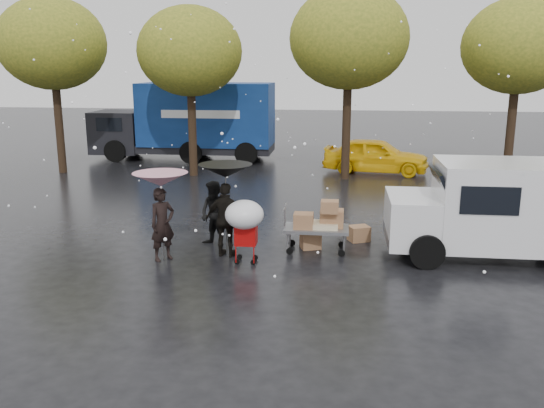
# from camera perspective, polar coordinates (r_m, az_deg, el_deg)

# --- Properties ---
(ground) EXTENTS (90.00, 90.00, 0.00)m
(ground) POSITION_cam_1_polar(r_m,az_deg,el_deg) (13.03, -3.75, -5.64)
(ground) COLOR black
(ground) RESTS_ON ground
(person_pink) EXTENTS (0.70, 0.71, 1.65)m
(person_pink) POSITION_cam_1_polar(r_m,az_deg,el_deg) (13.08, -10.80, -1.99)
(person_pink) COLOR black
(person_pink) RESTS_ON ground
(person_middle) EXTENTS (0.98, 0.92, 1.60)m
(person_middle) POSITION_cam_1_polar(r_m,az_deg,el_deg) (13.88, -5.71, -1.02)
(person_middle) COLOR black
(person_middle) RESTS_ON ground
(person_black) EXTENTS (1.06, 0.58, 1.71)m
(person_black) POSITION_cam_1_polar(r_m,az_deg,el_deg) (13.13, -4.54, -1.60)
(person_black) COLOR black
(person_black) RESTS_ON ground
(umbrella_pink) EXTENTS (1.22, 1.22, 2.00)m
(umbrella_pink) POSITION_cam_1_polar(r_m,az_deg,el_deg) (12.85, -11.00, 2.40)
(umbrella_pink) COLOR #4C4C4C
(umbrella_pink) RESTS_ON ground
(umbrella_black) EXTENTS (1.21, 1.21, 2.14)m
(umbrella_black) POSITION_cam_1_polar(r_m,az_deg,el_deg) (12.88, -4.63, 3.29)
(umbrella_black) COLOR #4C4C4C
(umbrella_black) RESTS_ON ground
(vendor_cart) EXTENTS (1.52, 0.80, 1.27)m
(vendor_cart) POSITION_cam_1_polar(r_m,az_deg,el_deg) (13.49, 4.79, -1.76)
(vendor_cart) COLOR slate
(vendor_cart) RESTS_ON ground
(shopping_cart) EXTENTS (0.84, 0.84, 1.46)m
(shopping_cart) POSITION_cam_1_polar(r_m,az_deg,el_deg) (12.47, -2.73, -1.40)
(shopping_cart) COLOR #B80A0A
(shopping_cart) RESTS_ON ground
(white_van) EXTENTS (4.91, 2.18, 2.20)m
(white_van) POSITION_cam_1_polar(r_m,az_deg,el_deg) (13.94, 22.15, -0.38)
(white_van) COLOR white
(white_van) RESTS_ON ground
(blue_truck) EXTENTS (8.30, 2.60, 3.50)m
(blue_truck) POSITION_cam_1_polar(r_m,az_deg,el_deg) (27.01, -8.19, 8.09)
(blue_truck) COLOR navy
(blue_truck) RESTS_ON ground
(box_ground_near) EXTENTS (0.55, 0.49, 0.41)m
(box_ground_near) POSITION_cam_1_polar(r_m,az_deg,el_deg) (13.85, 3.83, -3.58)
(box_ground_near) COLOR brown
(box_ground_near) RESTS_ON ground
(box_ground_far) EXTENTS (0.60, 0.54, 0.38)m
(box_ground_far) POSITION_cam_1_polar(r_m,az_deg,el_deg) (14.56, 8.60, -2.91)
(box_ground_far) COLOR brown
(box_ground_far) RESTS_ON ground
(yellow_taxi) EXTENTS (4.41, 2.31, 1.43)m
(yellow_taxi) POSITION_cam_1_polar(r_m,az_deg,el_deg) (23.78, 10.24, 4.75)
(yellow_taxi) COLOR yellow
(yellow_taxi) RESTS_ON ground
(tree_row) EXTENTS (21.60, 4.40, 7.12)m
(tree_row) POSITION_cam_1_polar(r_m,az_deg,el_deg) (22.27, -0.31, 15.50)
(tree_row) COLOR black
(tree_row) RESTS_ON ground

